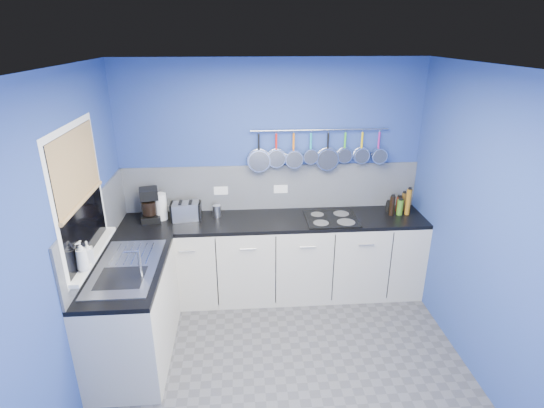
{
  "coord_description": "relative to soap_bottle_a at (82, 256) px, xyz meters",
  "views": [
    {
      "loc": [
        -0.32,
        -2.88,
        2.71
      ],
      "look_at": [
        -0.05,
        0.75,
        1.25
      ],
      "focal_mm": 28.14,
      "sensor_mm": 36.0,
      "label": 1
    }
  ],
  "objects": [
    {
      "name": "condiment_2",
      "position": [
        2.79,
        1.3,
        -0.22
      ],
      "size": [
        0.05,
        0.05,
        0.11
      ],
      "primitive_type": "cylinder",
      "color": "black",
      "rests_on": "worktop_back"
    },
    {
      "name": "coffee_maker",
      "position": [
        0.25,
        1.24,
        -0.1
      ],
      "size": [
        0.23,
        0.25,
        0.34
      ],
      "primitive_type": null,
      "rotation": [
        0.0,
        0.0,
        0.22
      ],
      "color": "black",
      "rests_on": "worktop_back"
    },
    {
      "name": "pan_4",
      "position": [
        2.12,
        1.42,
        0.39
      ],
      "size": [
        0.24,
        0.06,
        0.43
      ],
      "primitive_type": null,
      "color": "silver",
      "rests_on": "pot_rail"
    },
    {
      "name": "pan_0",
      "position": [
        1.4,
        1.42,
        0.39
      ],
      "size": [
        0.24,
        0.07,
        0.43
      ],
      "primitive_type": null,
      "color": "silver",
      "rests_on": "pot_rail"
    },
    {
      "name": "window_frame",
      "position": [
        -0.05,
        0.28,
        0.38
      ],
      "size": [
        0.01,
        1.0,
        1.1
      ],
      "primitive_type": "cube",
      "color": "white",
      "rests_on": "wall_left"
    },
    {
      "name": "socket_left",
      "position": [
        0.98,
        1.45,
        -0.04
      ],
      "size": [
        0.15,
        0.01,
        0.09
      ],
      "primitive_type": "cube",
      "color": "white",
      "rests_on": "backsplash_back"
    },
    {
      "name": "soap_bottle_b",
      "position": [
        0.0,
        0.13,
        -0.03
      ],
      "size": [
        0.1,
        0.1,
        0.17
      ],
      "primitive_type": "imported",
      "rotation": [
        0.0,
        0.0,
        0.37
      ],
      "color": "white",
      "rests_on": "window_sill"
    },
    {
      "name": "paper_towel",
      "position": [
        0.36,
        1.27,
        -0.13
      ],
      "size": [
        0.15,
        0.15,
        0.28
      ],
      "primitive_type": "cylinder",
      "rotation": [
        0.0,
        0.0,
        -0.27
      ],
      "color": "white",
      "rests_on": "worktop_back"
    },
    {
      "name": "floor",
      "position": [
        1.53,
        -0.02,
        -1.18
      ],
      "size": [
        3.2,
        3.0,
        0.02
      ],
      "primitive_type": "cube",
      "color": "#47474C",
      "rests_on": "ground"
    },
    {
      "name": "pan_6",
      "position": [
        2.48,
        1.42,
        0.43
      ],
      "size": [
        0.17,
        0.07,
        0.36
      ],
      "primitive_type": null,
      "color": "silver",
      "rests_on": "pot_rail"
    },
    {
      "name": "wall_front",
      "position": [
        1.53,
        -1.53,
        0.08
      ],
      "size": [
        3.2,
        0.02,
        2.5
      ],
      "primitive_type": "cube",
      "color": "navy",
      "rests_on": "ground"
    },
    {
      "name": "pan_1",
      "position": [
        1.58,
        1.42,
        0.42
      ],
      "size": [
        0.2,
        0.06,
        0.39
      ],
      "primitive_type": null,
      "color": "silver",
      "rests_on": "pot_rail"
    },
    {
      "name": "toaster",
      "position": [
        0.62,
        1.24,
        -0.18
      ],
      "size": [
        0.31,
        0.21,
        0.19
      ],
      "primitive_type": "cube",
      "rotation": [
        0.0,
        0.0,
        0.16
      ],
      "color": "silver",
      "rests_on": "worktop_back"
    },
    {
      "name": "pan_3",
      "position": [
        1.94,
        1.42,
        0.43
      ],
      "size": [
        0.16,
        0.08,
        0.35
      ],
      "primitive_type": null,
      "color": "silver",
      "rests_on": "pot_rail"
    },
    {
      "name": "condiment_1",
      "position": [
        2.91,
        1.29,
        -0.19
      ],
      "size": [
        0.06,
        0.06,
        0.16
      ],
      "primitive_type": "cylinder",
      "color": "#4C190C",
      "rests_on": "worktop_back"
    },
    {
      "name": "window_glass",
      "position": [
        -0.04,
        0.28,
        0.38
      ],
      "size": [
        0.01,
        0.9,
        1.0
      ],
      "primitive_type": "cube",
      "color": "black",
      "rests_on": "wall_left"
    },
    {
      "name": "window_sill",
      "position": [
        -0.02,
        0.28,
        -0.13
      ],
      "size": [
        0.1,
        0.98,
        0.03
      ],
      "primitive_type": "cube",
      "color": "white",
      "rests_on": "wall_left"
    },
    {
      "name": "backsplash_back",
      "position": [
        1.53,
        1.47,
        -0.02
      ],
      "size": [
        3.2,
        0.02,
        0.5
      ],
      "primitive_type": "cube",
      "color": "gray",
      "rests_on": "wall_back"
    },
    {
      "name": "pot_rail",
      "position": [
        2.03,
        1.43,
        0.61
      ],
      "size": [
        1.45,
        0.02,
        0.02
      ],
      "primitive_type": "cylinder",
      "rotation": [
        0.0,
        1.57,
        0.0
      ],
      "color": "silver",
      "rests_on": "wall_back"
    },
    {
      "name": "pan_5",
      "position": [
        2.3,
        1.42,
        0.43
      ],
      "size": [
        0.17,
        0.05,
        0.36
      ],
      "primitive_type": null,
      "color": "silver",
      "rests_on": "pot_rail"
    },
    {
      "name": "cabinet_run_left",
      "position": [
        0.23,
        0.28,
        -0.74
      ],
      "size": [
        0.6,
        1.2,
        0.86
      ],
      "primitive_type": "cube",
      "color": "beige",
      "rests_on": "ground"
    },
    {
      "name": "pan_2",
      "position": [
        1.76,
        1.42,
        0.42
      ],
      "size": [
        0.19,
        0.12,
        0.38
      ],
      "primitive_type": null,
      "color": "silver",
      "rests_on": "pot_rail"
    },
    {
      "name": "condiment_5",
      "position": [
        2.79,
        1.18,
        -0.16
      ],
      "size": [
        0.05,
        0.05,
        0.21
      ],
      "primitive_type": "cylinder",
      "color": "black",
      "rests_on": "worktop_back"
    },
    {
      "name": "cabinet_run_back",
      "position": [
        1.53,
        1.18,
        -0.74
      ],
      "size": [
        3.2,
        0.6,
        0.86
      ],
      "primitive_type": "cube",
      "color": "beige",
      "rests_on": "ground"
    },
    {
      "name": "wall_right",
      "position": [
        3.14,
        -0.02,
        0.08
      ],
      "size": [
        0.02,
        3.0,
        2.5
      ],
      "primitive_type": "cube",
      "color": "navy",
      "rests_on": "ground"
    },
    {
      "name": "sink_unit",
      "position": [
        0.23,
        0.28,
        -0.27
      ],
      "size": [
        0.5,
        0.95,
        0.01
      ],
      "primitive_type": "cube",
      "color": "silver",
      "rests_on": "worktop_left"
    },
    {
      "name": "pan_7",
      "position": [
        2.67,
        1.42,
        0.43
      ],
      "size": [
        0.17,
        0.11,
        0.36
      ],
      "primitive_type": null,
      "color": "silver",
      "rests_on": "pot_rail"
    },
    {
      "name": "worktop_back",
      "position": [
        1.53,
        1.18,
        -0.29
      ],
      "size": [
        3.2,
        0.6,
        0.04
      ],
      "primitive_type": "cube",
      "color": "black",
      "rests_on": "cabinet_run_back"
    },
    {
      "name": "soap_bottle_a",
      "position": [
        0.0,
        0.0,
        0.0
      ],
      "size": [
        0.11,
        0.11,
        0.24
      ],
      "primitive_type": "imported",
      "rotation": [
        0.0,
        0.0,
        -0.25
      ],
      "color": "white",
      "rests_on": "window_sill"
    },
    {
      "name": "wall_back",
      "position": [
        1.53,
        1.49,
        0.08
      ],
      "size": [
        3.2,
        0.02,
        2.5
      ],
      "primitive_type": "cube",
      "color": "navy",
      "rests_on": "ground"
    },
    {
      "name": "condiment_3",
      "position": [
        2.97,
        1.19,
        -0.13
      ],
      "size": [
        0.05,
        0.05,
        0.28
      ],
      "primitive_type": "cylinder",
      "color": "#8C5914",
      "rests_on": "worktop_back"
    },
    {
      "name": "condiment_0",
      "position": [
        2.97,
        1.32,
        -0.17
      ],
      "size": [
        0.05,
        0.05,
        0.2
      ],
      "primitive_type": "cylinder",
      "color": "brown",
      "rests_on": "worktop_back"
    },
    {
      "name": "bamboo_blind",
      "position": [
        -0.03,
        0.28,
        0.61
      ],
      "size": [
        0.01,
        0.9,
        0.55
      ],
      "primitive_type": "cube",
      "color": "tan",
      "rests_on": "wall_left"
    },
    {
      "name": "ceiling",
      "position": [
        1.53,
        -0.02,
        1.34
      ],
      "size": [
        3.2,
        3.0,
        0.02
      ],
      "primitive_type": "cube",
      "color": "white",
      "rests_on": "ground"
    },
    {
      "name": "condiment_4",
      "position": [
        2.89,
        1.2,
        -0.19
      ],
      "size": [
        0.07,
        0.07,
        0.17
      ],
      "primitive_type": "cylinder",
      "color": "#3F721E",
      "rests_on": "worktop_back"
    },
    {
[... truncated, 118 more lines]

